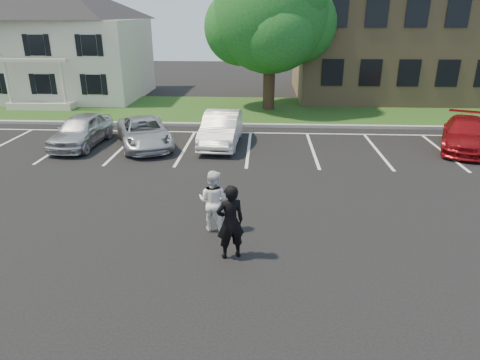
# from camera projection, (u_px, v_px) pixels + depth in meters

# --- Properties ---
(ground_plane) EXTENTS (90.00, 90.00, 0.00)m
(ground_plane) POSITION_uv_depth(u_px,v_px,m) (238.00, 237.00, 11.38)
(ground_plane) COLOR black
(ground_plane) RESTS_ON ground
(curb) EXTENTS (40.00, 0.30, 0.15)m
(curb) POSITION_uv_depth(u_px,v_px,m) (251.00, 125.00, 22.51)
(curb) COLOR gray
(curb) RESTS_ON ground
(grass_strip) EXTENTS (44.00, 8.00, 0.08)m
(grass_strip) POSITION_uv_depth(u_px,v_px,m) (253.00, 110.00, 26.25)
(grass_strip) COLOR #12410E
(grass_strip) RESTS_ON ground
(stall_lines) EXTENTS (34.00, 5.36, 0.01)m
(stall_lines) POSITION_uv_depth(u_px,v_px,m) (280.00, 143.00, 19.63)
(stall_lines) COLOR silver
(stall_lines) RESTS_ON ground
(house) EXTENTS (10.30, 9.22, 7.60)m
(house) POSITION_uv_depth(u_px,v_px,m) (66.00, 41.00, 29.22)
(house) COLOR beige
(house) RESTS_ON ground
(office_building) EXTENTS (22.40, 10.40, 8.30)m
(office_building) POSITION_uv_depth(u_px,v_px,m) (458.00, 35.00, 29.62)
(office_building) COLOR olive
(office_building) RESTS_ON ground
(tree) EXTENTS (7.80, 7.20, 8.80)m
(tree) POSITION_uv_depth(u_px,v_px,m) (272.00, 17.00, 24.56)
(tree) COLOR black
(tree) RESTS_ON ground
(man_black_suit) EXTENTS (0.80, 0.67, 1.88)m
(man_black_suit) POSITION_uv_depth(u_px,v_px,m) (230.00, 222.00, 10.14)
(man_black_suit) COLOR black
(man_black_suit) RESTS_ON ground
(man_white_shirt) EXTENTS (0.99, 0.87, 1.72)m
(man_white_shirt) POSITION_uv_depth(u_px,v_px,m) (213.00, 201.00, 11.48)
(man_white_shirt) COLOR white
(man_white_shirt) RESTS_ON ground
(car_silver_west) EXTENTS (1.87, 4.23, 1.41)m
(car_silver_west) POSITION_uv_depth(u_px,v_px,m) (81.00, 130.00, 19.04)
(car_silver_west) COLOR silver
(car_silver_west) RESTS_ON ground
(car_silver_minivan) EXTENTS (3.65, 4.93, 1.25)m
(car_silver_minivan) POSITION_uv_depth(u_px,v_px,m) (144.00, 133.00, 19.00)
(car_silver_minivan) COLOR #B2B4BA
(car_silver_minivan) RESTS_ON ground
(car_white_sedan) EXTENTS (1.74, 4.51, 1.46)m
(car_white_sedan) POSITION_uv_depth(u_px,v_px,m) (221.00, 129.00, 19.20)
(car_white_sedan) COLOR silver
(car_white_sedan) RESTS_ON ground
(car_red_compact) EXTENTS (3.44, 4.94, 1.33)m
(car_red_compact) POSITION_uv_depth(u_px,v_px,m) (466.00, 134.00, 18.59)
(car_red_compact) COLOR maroon
(car_red_compact) RESTS_ON ground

